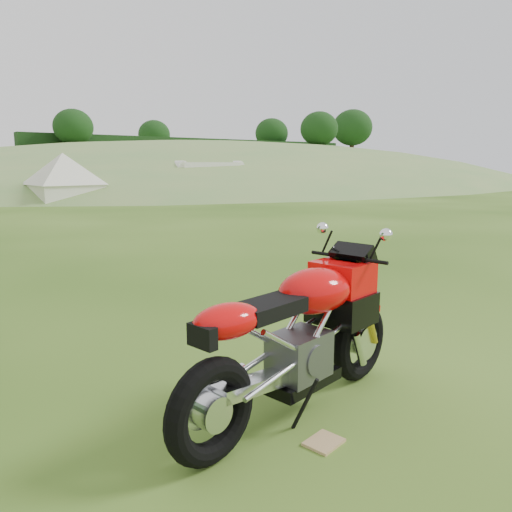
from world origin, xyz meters
TOP-DOWN VIEW (x-y plane):
  - ground at (0.00, 0.00)m, footprint 120.00×120.00m
  - hillside at (24.00, 40.00)m, footprint 80.00×64.00m
  - hedgerow at (24.00, 40.00)m, footprint 36.00×1.20m
  - sport_motorcycle at (-1.12, -2.00)m, footprint 2.21×0.90m
  - plywood_board at (-1.24, -2.40)m, footprint 0.26×0.22m
  - tent_mid at (3.52, 19.15)m, footprint 2.97×2.97m
  - caravan at (11.37, 19.46)m, footprint 4.30×2.51m

SIDE VIEW (x-z plane):
  - ground at x=0.00m, z-range 0.00..0.00m
  - hillside at x=24.00m, z-range -4.00..4.00m
  - hedgerow at x=24.00m, z-range -4.30..4.30m
  - plywood_board at x=-1.24m, z-range 0.00..0.02m
  - sport_motorcycle at x=-1.12m, z-range 0.00..1.29m
  - caravan at x=11.37m, z-range 0.00..1.89m
  - tent_mid at x=3.52m, z-range 0.00..2.39m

